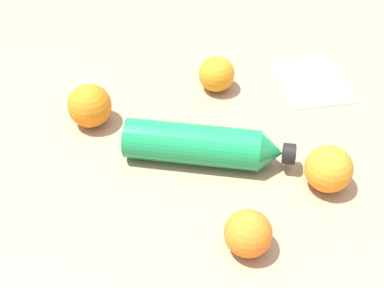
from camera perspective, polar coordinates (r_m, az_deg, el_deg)
The scene contains 7 objects.
ground_plane at distance 0.80m, azimuth -2.69°, elevation -2.79°, with size 2.40×2.40×0.00m, color #9E7F60.
water_bottle at distance 0.79m, azimuth 1.51°, elevation -0.15°, with size 0.10×0.28×0.07m.
orange_0 at distance 0.88m, azimuth -11.83°, elevation 4.38°, with size 0.08×0.08×0.08m, color orange.
orange_1 at distance 0.78m, azimuth 15.61°, elevation -2.82°, with size 0.07×0.07×0.07m, color orange.
orange_2 at distance 0.68m, azimuth 6.55°, elevation -10.30°, with size 0.07×0.07×0.07m, color orange.
orange_3 at distance 0.94m, azimuth 2.88°, elevation 8.14°, with size 0.07×0.07×0.07m, color orange.
folded_napkin at distance 1.01m, azimuth 13.83°, elevation 7.26°, with size 0.16×0.12×0.01m, color white.
Camera 1 is at (0.52, 0.20, 0.58)m, focal length 45.80 mm.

